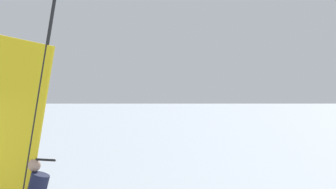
# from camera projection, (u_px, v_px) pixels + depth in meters

# --- Properties ---
(windsurfer) EXTENTS (3.50, 1.55, 4.16)m
(windsurfer) POSITION_uv_depth(u_px,v_px,m) (20.00, 174.00, 12.50)
(windsurfer) COLOR white
(windsurfer) RESTS_ON ground_plane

